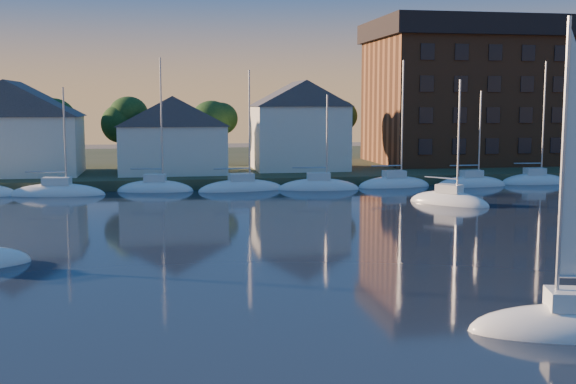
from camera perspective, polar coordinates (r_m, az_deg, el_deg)
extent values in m
plane|color=black|center=(22.82, 9.32, -14.64)|extent=(260.00, 260.00, 0.00)
cube|color=#333D23|center=(95.62, -5.63, 2.00)|extent=(160.00, 50.00, 2.00)
cube|color=brown|center=(72.82, -4.26, 0.43)|extent=(120.00, 3.00, 1.00)
cube|color=white|center=(79.51, -20.74, 3.44)|extent=(13.00, 9.00, 6.00)
cube|color=white|center=(77.15, -9.10, 3.34)|extent=(11.00, 8.00, 5.00)
cube|color=white|center=(80.51, 0.91, 4.29)|extent=(10.00, 8.00, 7.00)
cube|color=brown|center=(94.41, 16.00, 6.86)|extent=(30.00, 16.00, 15.00)
cube|color=black|center=(94.82, 16.19, 12.12)|extent=(31.00, 17.00, 2.40)
cylinder|color=#3A281A|center=(83.88, -17.39, 2.89)|extent=(0.50, 0.50, 3.50)
sphere|color=#173714|center=(83.70, -17.50, 5.92)|extent=(5.40, 5.40, 5.40)
cylinder|color=#3A281A|center=(83.22, -11.91, 3.03)|extent=(0.50, 0.50, 3.50)
sphere|color=#173714|center=(83.04, -11.99, 6.09)|extent=(5.40, 5.40, 5.40)
cylinder|color=#3A281A|center=(83.33, -6.40, 3.14)|extent=(0.50, 0.50, 3.50)
sphere|color=#173714|center=(83.15, -6.44, 6.20)|extent=(5.40, 5.40, 5.40)
cylinder|color=#3A281A|center=(84.21, -0.95, 3.22)|extent=(0.50, 0.50, 3.50)
sphere|color=#173714|center=(84.02, -0.96, 6.25)|extent=(5.40, 5.40, 5.40)
cylinder|color=#3A281A|center=(85.82, 4.34, 3.28)|extent=(0.50, 0.50, 3.50)
sphere|color=#173714|center=(85.64, 4.37, 6.25)|extent=(5.40, 5.40, 5.40)
cylinder|color=#3A281A|center=(88.13, 9.40, 3.30)|extent=(0.50, 0.50, 3.50)
sphere|color=#173714|center=(87.96, 9.46, 6.19)|extent=(5.40, 5.40, 5.40)
cylinder|color=#3A281A|center=(91.09, 14.16, 3.30)|extent=(0.50, 0.50, 3.50)
sphere|color=#173714|center=(90.92, 14.25, 6.10)|extent=(5.40, 5.40, 5.40)
cylinder|color=#3A281A|center=(94.63, 18.60, 3.28)|extent=(0.50, 0.50, 3.50)
sphere|color=#173714|center=(94.47, 18.70, 5.97)|extent=(5.40, 5.40, 5.40)
ellipsoid|color=white|center=(70.06, -17.14, -0.13)|extent=(7.50, 2.40, 2.20)
cube|color=white|center=(69.91, -17.18, 0.92)|extent=(2.10, 1.32, 0.70)
cylinder|color=#A5A8AD|center=(69.50, -16.70, 4.75)|extent=(0.16, 0.16, 10.00)
cylinder|color=#A5A8AD|center=(69.94, -17.87, 1.60)|extent=(3.15, 0.12, 0.12)
ellipsoid|color=white|center=(69.50, -10.58, 0.01)|extent=(7.50, 2.40, 2.20)
cube|color=white|center=(69.35, -10.61, 1.07)|extent=(2.10, 1.32, 0.70)
cylinder|color=#A5A8AD|center=(69.03, -10.07, 4.93)|extent=(0.16, 0.16, 10.00)
cylinder|color=#A5A8AD|center=(69.29, -11.31, 1.76)|extent=(3.15, 0.12, 0.12)
ellipsoid|color=white|center=(69.86, -4.01, 0.15)|extent=(7.50, 2.40, 2.20)
cube|color=white|center=(69.71, -4.02, 1.21)|extent=(2.10, 1.32, 0.70)
cylinder|color=#A5A8AD|center=(69.47, -3.43, 5.04)|extent=(0.16, 0.16, 10.00)
cylinder|color=#A5A8AD|center=(69.55, -4.70, 1.89)|extent=(3.15, 0.12, 0.12)
ellipsoid|color=white|center=(71.12, 2.41, 0.28)|extent=(7.50, 2.40, 2.20)
cube|color=white|center=(70.98, 2.42, 1.32)|extent=(2.10, 1.32, 0.70)
cylinder|color=#A5A8AD|center=(70.83, 3.03, 5.08)|extent=(0.16, 0.16, 10.00)
cylinder|color=#A5A8AD|center=(70.73, 1.77, 2.00)|extent=(3.15, 0.12, 0.12)
ellipsoid|color=white|center=(73.24, 8.54, 0.41)|extent=(7.50, 2.40, 2.20)
cube|color=white|center=(73.10, 8.56, 1.42)|extent=(2.10, 1.32, 0.70)
cylinder|color=#A5A8AD|center=(73.04, 9.18, 5.06)|extent=(0.16, 0.16, 10.00)
cylinder|color=#A5A8AD|center=(72.77, 7.95, 2.07)|extent=(3.15, 0.12, 0.12)
ellipsoid|color=white|center=(76.15, 14.26, 0.52)|extent=(7.50, 2.40, 2.20)
cube|color=white|center=(76.02, 14.29, 1.49)|extent=(2.10, 1.32, 0.70)
cylinder|color=#A5A8AD|center=(76.03, 14.91, 4.99)|extent=(0.16, 0.16, 10.00)
cylinder|color=#A5A8AD|center=(75.61, 13.74, 2.13)|extent=(3.15, 0.12, 0.12)
ellipsoid|color=white|center=(79.75, 19.51, 0.62)|extent=(7.50, 2.40, 2.20)
cube|color=white|center=(79.63, 19.55, 1.55)|extent=(2.10, 1.32, 0.70)
cylinder|color=#A5A8AD|center=(79.72, 20.16, 4.88)|extent=(0.16, 0.16, 10.00)
cylinder|color=#A5A8AD|center=(79.15, 19.05, 2.15)|extent=(3.15, 0.12, 0.12)
cylinder|color=#A5A8AD|center=(27.47, 20.88, 1.95)|extent=(0.16, 0.16, 10.45)
ellipsoid|color=white|center=(61.63, 12.59, -0.94)|extent=(6.52, 6.94, 2.20)
cube|color=white|center=(61.47, 12.62, 0.26)|extent=(2.32, 2.37, 0.70)
cylinder|color=#A5A8AD|center=(60.81, 13.34, 4.25)|extent=(0.16, 0.16, 9.32)
cylinder|color=#A5A8AD|center=(61.72, 11.99, 1.10)|extent=(2.07, 2.32, 0.12)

